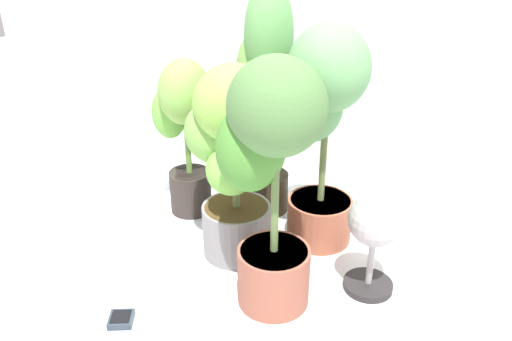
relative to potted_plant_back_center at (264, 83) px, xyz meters
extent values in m
plane|color=silver|center=(-0.04, -0.51, -0.60)|extent=(8.00, 8.00, 0.00)
cylinder|color=#302719|center=(0.02, -0.01, -0.51)|extent=(0.19, 0.19, 0.18)
cylinder|color=#3F3124|center=(0.02, -0.01, -0.43)|extent=(0.18, 0.18, 0.02)
cylinder|color=#617A44|center=(0.02, -0.01, -0.07)|extent=(0.02, 0.02, 0.70)
ellipsoid|color=#629D58|center=(0.02, -0.01, 0.19)|extent=(0.28, 0.28, 0.46)
ellipsoid|color=#719E4B|center=(-0.04, 0.01, 0.01)|extent=(0.23, 0.23, 0.40)
cylinder|color=#9B523A|center=(0.30, -0.17, -0.51)|extent=(0.27, 0.27, 0.19)
cylinder|color=#3D2F1B|center=(0.30, -0.17, -0.42)|extent=(0.25, 0.25, 0.02)
cylinder|color=#5E703D|center=(0.30, -0.17, -0.10)|extent=(0.03, 0.03, 0.62)
ellipsoid|color=#619A5D|center=(0.30, -0.17, 0.13)|extent=(0.34, 0.38, 0.32)
ellipsoid|color=#609B5B|center=(0.22, -0.15, -0.03)|extent=(0.37, 0.37, 0.29)
cylinder|color=gray|center=(0.00, -0.37, -0.50)|extent=(0.27, 0.27, 0.21)
cylinder|color=#483219|center=(0.00, -0.37, -0.40)|extent=(0.25, 0.25, 0.02)
cylinder|color=olive|center=(0.00, -0.37, -0.15)|extent=(0.03, 0.03, 0.48)
ellipsoid|color=#83BB49|center=(0.00, -0.37, 0.03)|extent=(0.30, 0.29, 0.29)
ellipsoid|color=#74AE4B|center=(-0.08, -0.35, -0.09)|extent=(0.31, 0.31, 0.25)
ellipsoid|color=#80B259|center=(0.06, -0.39, -0.11)|extent=(0.27, 0.27, 0.22)
ellipsoid|color=#75BC48|center=(0.01, -0.43, -0.20)|extent=(0.22, 0.23, 0.19)
cylinder|color=brown|center=(0.23, -0.61, -0.49)|extent=(0.25, 0.25, 0.21)
cylinder|color=#482D21|center=(0.23, -0.61, -0.39)|extent=(0.23, 0.23, 0.02)
cylinder|color=#59743B|center=(0.23, -0.61, -0.10)|extent=(0.03, 0.03, 0.58)
ellipsoid|color=#4E793F|center=(0.23, -0.61, 0.12)|extent=(0.38, 0.37, 0.31)
ellipsoid|color=#468530|center=(0.14, -0.59, -0.03)|extent=(0.27, 0.29, 0.29)
cylinder|color=#302824|center=(-0.31, -0.12, -0.50)|extent=(0.19, 0.19, 0.19)
cylinder|color=#43311B|center=(-0.31, -0.12, -0.41)|extent=(0.17, 0.17, 0.02)
cylinder|color=#588238|center=(-0.31, -0.12, -0.19)|extent=(0.03, 0.03, 0.43)
ellipsoid|color=#77A849|center=(-0.31, -0.12, -0.03)|extent=(0.24, 0.26, 0.28)
ellipsoid|color=#69B242|center=(-0.40, -0.10, -0.14)|extent=(0.20, 0.19, 0.23)
cube|color=#2B3642|center=(-0.22, -0.87, -0.59)|extent=(0.10, 0.10, 0.02)
cube|color=black|center=(-0.22, -0.87, -0.58)|extent=(0.08, 0.08, 0.00)
cylinder|color=black|center=(0.54, -0.44, -0.59)|extent=(0.18, 0.18, 0.03)
cylinder|color=#A7A1A3|center=(0.54, -0.44, -0.49)|extent=(0.02, 0.02, 0.17)
sphere|color=#A7A1A3|center=(0.54, -0.44, -0.31)|extent=(0.26, 0.26, 0.19)
camera|label=1|loc=(0.61, -1.96, 0.61)|focal=35.53mm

